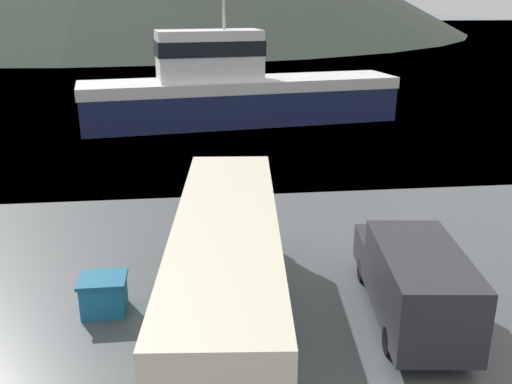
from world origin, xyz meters
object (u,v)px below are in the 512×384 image
(tour_bus, at_px, (227,269))
(storage_bin, at_px, (104,294))
(fishing_boat, at_px, (235,89))
(delivery_van, at_px, (413,279))

(tour_bus, xyz_separation_m, storage_bin, (-3.35, 1.45, -1.30))
(tour_bus, relative_size, storage_bin, 8.78)
(fishing_boat, distance_m, storage_bin, 25.20)
(delivery_van, bearing_deg, storage_bin, 177.56)
(fishing_boat, relative_size, storage_bin, 16.97)
(tour_bus, distance_m, delivery_van, 5.03)
(fishing_boat, bearing_deg, delivery_van, -2.52)
(tour_bus, relative_size, delivery_van, 1.79)
(tour_bus, bearing_deg, fishing_boat, 90.30)
(delivery_van, xyz_separation_m, fishing_boat, (-2.67, 25.85, 1.14))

